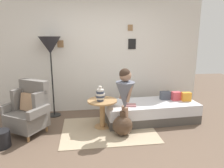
% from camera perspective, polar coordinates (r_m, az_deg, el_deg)
% --- Properties ---
extents(ground_plane, '(12.00, 12.00, 0.00)m').
position_cam_1_polar(ground_plane, '(3.51, -0.32, -17.34)').
color(ground_plane, brown).
extents(gallery_wall, '(4.80, 0.12, 2.60)m').
position_cam_1_polar(gallery_wall, '(4.99, -3.31, 7.61)').
color(gallery_wall, silver).
rests_on(gallery_wall, ground).
extents(rug, '(1.75, 1.31, 0.01)m').
position_cam_1_polar(rug, '(4.15, -0.97, -12.23)').
color(rug, tan).
rests_on(rug, ground).
extents(armchair, '(0.90, 0.85, 0.97)m').
position_cam_1_polar(armchair, '(4.18, -21.46, -6.54)').
color(armchair, '#9E7042').
rests_on(armchair, ground).
extents(daybed, '(1.94, 0.91, 0.40)m').
position_cam_1_polar(daybed, '(4.59, 10.38, -7.22)').
color(daybed, '#4C4742').
rests_on(daybed, ground).
extents(pillow_head, '(0.20, 0.14, 0.19)m').
position_cam_1_polar(pillow_head, '(4.79, 19.39, -3.24)').
color(pillow_head, orange).
rests_on(pillow_head, daybed).
extents(pillow_mid, '(0.19, 0.14, 0.19)m').
position_cam_1_polar(pillow_mid, '(4.77, 16.84, -3.11)').
color(pillow_mid, '#D64C56').
rests_on(pillow_mid, daybed).
extents(pillow_back, '(0.22, 0.12, 0.18)m').
position_cam_1_polar(pillow_back, '(4.76, 14.13, -3.01)').
color(pillow_back, '#474C56').
rests_on(pillow_back, daybed).
extents(side_table, '(0.57, 0.57, 0.56)m').
position_cam_1_polar(side_table, '(4.12, -2.64, -6.46)').
color(side_table, tan).
rests_on(side_table, ground).
extents(vase_striped, '(0.17, 0.17, 0.29)m').
position_cam_1_polar(vase_striped, '(3.99, -3.18, -2.92)').
color(vase_striped, '#2D384C').
rests_on(vase_striped, side_table).
extents(floor_lamp, '(0.46, 0.46, 1.75)m').
position_cam_1_polar(floor_lamp, '(4.69, -16.35, 9.49)').
color(floor_lamp, black).
rests_on(floor_lamp, ground).
extents(person_child, '(0.34, 0.34, 1.22)m').
position_cam_1_polar(person_child, '(3.74, 3.55, -2.26)').
color(person_child, '#A37A60').
rests_on(person_child, ground).
extents(book_on_daybed, '(0.25, 0.20, 0.03)m').
position_cam_1_polar(book_on_daybed, '(4.24, 4.99, -5.69)').
color(book_on_daybed, '#AA6A6D').
rests_on(book_on_daybed, daybed).
extents(demijohn_near, '(0.37, 0.37, 0.45)m').
position_cam_1_polar(demijohn_near, '(3.89, 2.86, -11.05)').
color(demijohn_near, '#473323').
rests_on(demijohn_near, ground).
extents(magazine_basket, '(0.28, 0.28, 0.28)m').
position_cam_1_polar(magazine_basket, '(3.95, -27.70, -13.02)').
color(magazine_basket, black).
rests_on(magazine_basket, ground).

